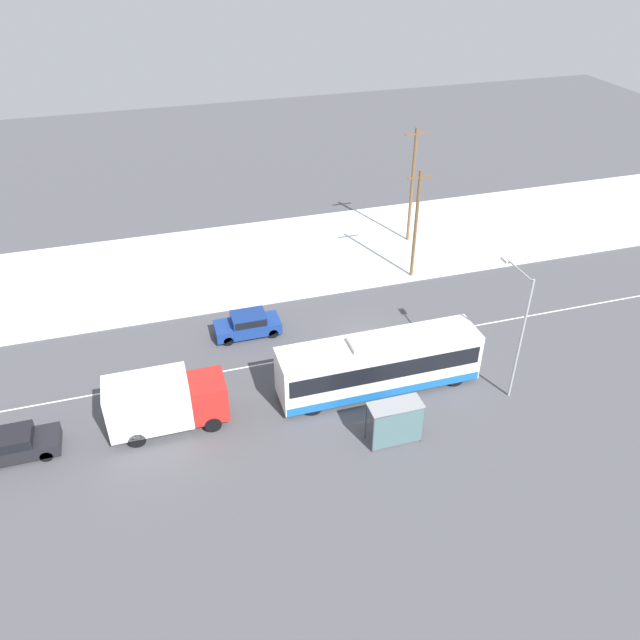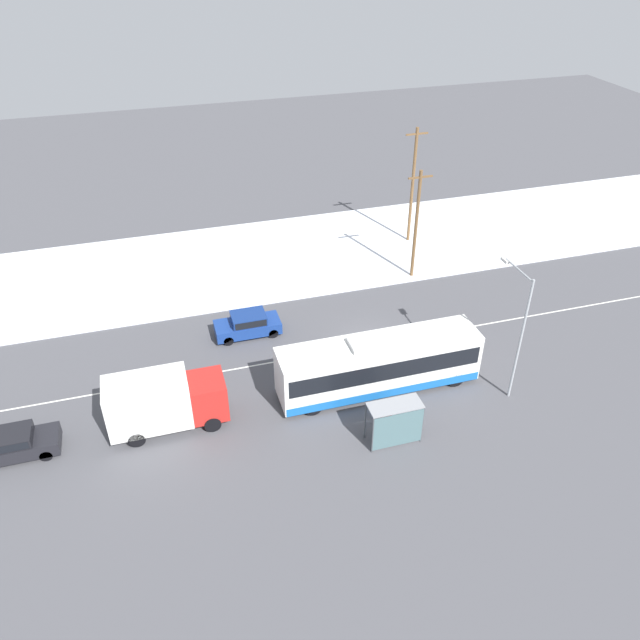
{
  "view_description": "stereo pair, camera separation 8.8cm",
  "coord_description": "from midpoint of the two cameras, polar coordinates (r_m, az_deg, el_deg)",
  "views": [
    {
      "loc": [
        -12.38,
        -29.85,
        23.55
      ],
      "look_at": [
        -2.93,
        1.64,
        1.4
      ],
      "focal_mm": 35.0,
      "sensor_mm": 36.0,
      "label": 1
    },
    {
      "loc": [
        -12.3,
        -29.87,
        23.55
      ],
      "look_at": [
        -2.93,
        1.64,
        1.4
      ],
      "focal_mm": 35.0,
      "sensor_mm": 36.0,
      "label": 2
    }
  ],
  "objects": [
    {
      "name": "box_truck",
      "position": [
        33.91,
        -14.16,
        -7.22
      ],
      "size": [
        6.17,
        2.3,
        3.29
      ],
      "color": "silver",
      "rests_on": "ground_plane"
    },
    {
      "name": "city_bus",
      "position": [
        35.65,
        5.33,
        -4.05
      ],
      "size": [
        11.63,
        2.57,
        3.44
      ],
      "color": "white",
      "rests_on": "ground_plane"
    },
    {
      "name": "lane_marking_center",
      "position": [
        39.98,
        4.65,
        -2.25
      ],
      "size": [
        60.0,
        0.12,
        0.0
      ],
      "color": "silver",
      "rests_on": "ground_plane"
    },
    {
      "name": "utility_pole_roadside",
      "position": [
        45.66,
        8.7,
        8.71
      ],
      "size": [
        1.8,
        0.24,
        8.33
      ],
      "color": "brown",
      "rests_on": "ground_plane"
    },
    {
      "name": "utility_pole_snowlot",
      "position": [
        50.89,
        8.37,
        12.14
      ],
      "size": [
        1.8,
        0.24,
        9.46
      ],
      "color": "brown",
      "rests_on": "ground_plane"
    },
    {
      "name": "sedan_car",
      "position": [
        40.56,
        -6.67,
        -0.34
      ],
      "size": [
        4.22,
        1.8,
        1.55
      ],
      "rotation": [
        0.0,
        0.0,
        3.14
      ],
      "color": "navy",
      "rests_on": "ground_plane"
    },
    {
      "name": "bus_shelter",
      "position": [
        32.31,
        6.96,
        -8.97
      ],
      "size": [
        2.8,
        1.2,
        2.4
      ],
      "color": "gray",
      "rests_on": "ground_plane"
    },
    {
      "name": "streetlamp",
      "position": [
        35.12,
        17.58,
        0.05
      ],
      "size": [
        0.36,
        2.96,
        7.67
      ],
      "color": "#9EA3A8",
      "rests_on": "ground_plane"
    },
    {
      "name": "snow_lot",
      "position": [
        50.57,
        -0.63,
        6.29
      ],
      "size": [
        80.0,
        13.23,
        0.12
      ],
      "color": "silver",
      "rests_on": "ground_plane"
    },
    {
      "name": "pedestrian_at_stop",
      "position": [
        33.48,
        6.05,
        -8.37
      ],
      "size": [
        0.65,
        0.29,
        1.8
      ],
      "color": "#23232D",
      "rests_on": "ground_plane"
    },
    {
      "name": "parked_car_near_truck",
      "position": [
        35.6,
        -26.46,
        -10.14
      ],
      "size": [
        4.51,
        1.8,
        1.51
      ],
      "color": "black",
      "rests_on": "ground_plane"
    },
    {
      "name": "ground_plane",
      "position": [
        39.98,
        4.65,
        -2.25
      ],
      "size": [
        120.0,
        120.0,
        0.0
      ],
      "primitive_type": "plane",
      "color": "#4C4C51"
    }
  ]
}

